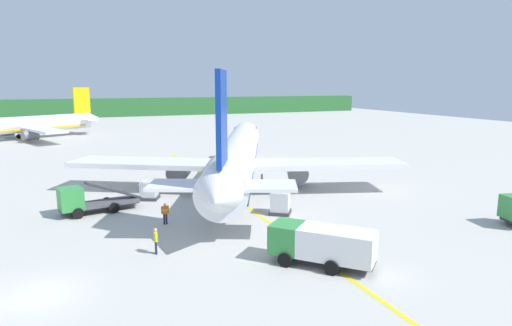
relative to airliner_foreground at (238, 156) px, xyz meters
name	(u,v)px	position (x,y,z in m)	size (l,w,h in m)	color
ground	(60,158)	(-18.17, 28.82, -3.49)	(240.00, 320.00, 0.20)	#B7B5AD
distant_treeline	(65,108)	(-18.17, 112.27, -0.37)	(216.00, 6.00, 6.05)	#28602D
airliner_foreground	(238,156)	(0.00, 0.00, 0.00)	(33.20, 39.42, 11.90)	white
airliner_mid_apron	(19,125)	(-25.97, 53.95, -0.51)	(32.56, 27.55, 10.12)	silver
service_truck_fuel	(321,243)	(-2.45, -21.45, -1.98)	(5.94, 6.10, 2.41)	#338C3F
service_truck_catering	(86,201)	(-15.39, -4.35, -2.22)	(7.10, 3.41, 2.72)	#338C3F
cargo_container_near	(280,203)	(-0.05, -10.67, -2.41)	(2.40, 2.40, 2.08)	#333338
cargo_container_mid	(149,190)	(-9.64, -1.56, -2.49)	(2.21, 2.21, 1.91)	#333338
crew_marshaller	(156,239)	(-11.45, -15.71, -2.35)	(0.27, 0.63, 1.76)	#191E33
crew_loader_left	(223,210)	(-5.37, -11.15, -2.35)	(0.41, 0.57, 1.76)	#191E33
crew_loader_right	(165,212)	(-9.69, -9.79, -2.38)	(0.63, 0.26, 1.71)	#191E33
apron_guide_line	(235,198)	(-1.90, -4.48, -3.39)	(0.30, 60.00, 0.01)	yellow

